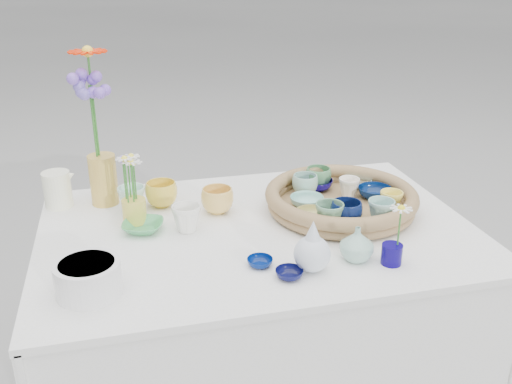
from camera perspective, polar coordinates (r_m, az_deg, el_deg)
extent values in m
imported|color=#0D0656|center=(1.91, 6.09, 0.78)|extent=(0.13, 0.13, 0.03)
imported|color=#071E4F|center=(1.88, 11.79, -0.04)|extent=(0.14, 0.14, 0.03)
imported|color=#FBE45A|center=(1.78, 13.36, -0.92)|extent=(0.09, 0.09, 0.06)
imported|color=#4F875F|center=(1.75, 8.45, -1.68)|extent=(0.11, 0.11, 0.03)
imported|color=#5E8F6C|center=(1.64, 7.34, -2.38)|extent=(0.09, 0.09, 0.08)
imported|color=#94D6C9|center=(1.78, 5.10, -0.96)|extent=(0.13, 0.13, 0.03)
imported|color=#96C6B4|center=(1.86, 4.92, 0.76)|extent=(0.08, 0.08, 0.07)
imported|color=white|center=(1.86, 9.28, 0.45)|extent=(0.09, 0.09, 0.06)
imported|color=#A5DCFF|center=(1.96, 10.19, 0.95)|extent=(0.09, 0.09, 0.03)
imported|color=#0B1846|center=(1.66, 9.02, -2.12)|extent=(0.09, 0.09, 0.07)
imported|color=#D4C670|center=(1.68, 5.66, -2.47)|extent=(0.12, 0.12, 0.03)
imported|color=#8DC0B6|center=(1.69, 12.38, -1.96)|extent=(0.08, 0.08, 0.07)
imported|color=#4F8D5A|center=(1.93, 6.24, 1.46)|extent=(0.11, 0.11, 0.07)
imported|color=yellow|center=(1.84, -9.44, -0.21)|extent=(0.11, 0.11, 0.08)
imported|color=#EABA58|center=(1.77, -3.88, -0.83)|extent=(0.10, 0.10, 0.08)
imported|color=#46A461|center=(1.69, -11.23, -3.40)|extent=(0.15, 0.15, 0.03)
imported|color=white|center=(1.66, -6.94, -2.61)|extent=(0.09, 0.09, 0.08)
imported|color=#02185D|center=(1.48, 0.39, -7.03)|extent=(0.07, 0.07, 0.02)
imported|color=silver|center=(1.82, -12.30, -0.68)|extent=(0.11, 0.11, 0.08)
imported|color=#090B39|center=(1.43, 3.35, -8.17)|extent=(0.09, 0.09, 0.02)
imported|color=#8EBAAA|center=(1.51, 10.05, -5.12)|extent=(0.12, 0.12, 0.09)
cylinder|color=#0A0158|center=(1.52, 13.41, -6.07)|extent=(0.06, 0.06, 0.05)
cylinder|color=gold|center=(1.88, -15.01, 1.20)|extent=(0.10, 0.10, 0.16)
cylinder|color=#E0CB48|center=(1.73, -12.06, -1.90)|extent=(0.09, 0.09, 0.08)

